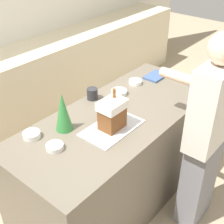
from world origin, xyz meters
The scene contains 13 objects.
ground_plane centered at (0.00, 0.00, 0.00)m, with size 12.00×12.00×0.00m, color tan.
back_cabinet_block centered at (0.00, 1.63, 0.47)m, with size 6.00×0.60×0.94m.
kitchen_island centered at (0.00, 0.00, 0.46)m, with size 1.89×0.80×0.92m.
baking_tray centered at (-0.19, -0.08, 0.92)m, with size 0.46×0.27×0.01m.
gingerbread_house centered at (-0.19, -0.08, 1.04)m, with size 0.20×0.15×0.29m.
decorative_tree centered at (-0.42, 0.18, 1.07)m, with size 0.13×0.13×0.29m.
candy_bowl_near_tray_right centered at (0.49, 0.21, 0.94)m, with size 0.12×0.12×0.04m.
candy_bowl_near_tray_left centered at (0.24, 0.20, 0.94)m, with size 0.14×0.14×0.04m.
candy_bowl_beside_tree centered at (-0.64, 0.28, 0.94)m, with size 0.12×0.12×0.04m.
candy_bowl_behind_tray centered at (-0.62, 0.06, 0.94)m, with size 0.12×0.12×0.04m.
cookbook centered at (0.73, 0.14, 0.93)m, with size 0.23×0.15×0.02m.
mug centered at (0.03, 0.32, 0.97)m, with size 0.09×0.09×0.10m.
person centered at (0.25, -0.63, 0.85)m, with size 0.43×0.54×1.64m.
Camera 1 is at (-1.62, -1.27, 2.24)m, focal length 50.00 mm.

